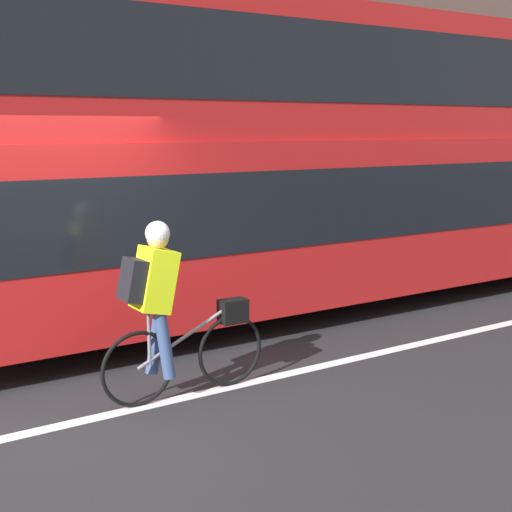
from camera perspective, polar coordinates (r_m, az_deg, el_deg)
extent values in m
plane|color=#232326|center=(6.22, -13.76, -12.69)|extent=(80.00, 80.00, 0.00)
cube|color=silver|center=(6.21, -13.74, -12.68)|extent=(50.00, 0.14, 0.01)
cylinder|color=black|center=(8.50, -10.62, -3.05)|extent=(0.93, 0.30, 0.93)
cube|color=#B21919|center=(10.31, 8.44, 3.84)|extent=(11.84, 2.59, 1.97)
cube|color=black|center=(10.29, 8.48, 5.15)|extent=(11.37, 2.61, 0.87)
cube|color=#B21919|center=(10.27, 8.71, 13.71)|extent=(11.84, 2.48, 1.57)
cube|color=black|center=(10.27, 8.72, 14.14)|extent=(11.37, 2.50, 0.88)
torus|color=black|center=(6.71, -2.05, -7.59)|extent=(0.68, 0.04, 0.68)
torus|color=black|center=(6.30, -9.43, -8.91)|extent=(0.68, 0.04, 0.68)
cylinder|color=slate|center=(6.43, -5.65, -6.41)|extent=(0.95, 0.03, 0.46)
cylinder|color=slate|center=(6.27, -8.55, -6.59)|extent=(0.03, 0.03, 0.50)
cube|color=black|center=(6.62, -1.85, -4.42)|extent=(0.26, 0.16, 0.22)
cube|color=#D8EA19|center=(6.17, -8.13, -1.88)|extent=(0.37, 0.32, 0.58)
cube|color=black|center=(6.08, -9.84, -1.91)|extent=(0.21, 0.26, 0.38)
cylinder|color=#384C7A|center=(6.40, -8.02, -6.70)|extent=(0.21, 0.11, 0.61)
cylinder|color=#384C7A|center=(6.25, -7.31, -7.11)|extent=(0.19, 0.11, 0.61)
sphere|color=tan|center=(6.12, -7.87, 1.42)|extent=(0.19, 0.19, 0.19)
sphere|color=silver|center=(6.11, -7.88, 1.81)|extent=(0.21, 0.21, 0.21)
cylinder|color=#194C23|center=(12.61, 2.13, 2.17)|extent=(0.57, 0.57, 0.94)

